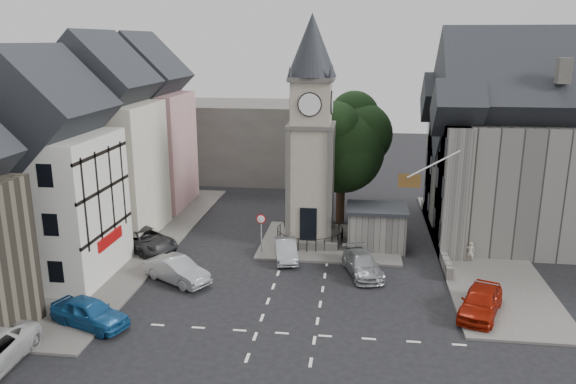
# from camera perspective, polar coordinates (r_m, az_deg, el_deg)

# --- Properties ---
(ground) EXTENTS (120.00, 120.00, 0.00)m
(ground) POSITION_cam_1_polar(r_m,az_deg,el_deg) (34.36, 1.01, -9.72)
(ground) COLOR black
(ground) RESTS_ON ground
(pavement_west) EXTENTS (6.00, 30.00, 0.14)m
(pavement_west) POSITION_cam_1_polar(r_m,az_deg,el_deg) (42.76, -15.00, -5.03)
(pavement_west) COLOR #595651
(pavement_west) RESTS_ON ground
(pavement_east) EXTENTS (6.00, 26.00, 0.14)m
(pavement_east) POSITION_cam_1_polar(r_m,az_deg,el_deg) (42.43, 18.68, -5.49)
(pavement_east) COLOR #595651
(pavement_east) RESTS_ON ground
(central_island) EXTENTS (10.00, 8.00, 0.16)m
(central_island) POSITION_cam_1_polar(r_m,az_deg,el_deg) (41.60, 4.31, -5.10)
(central_island) COLOR #595651
(central_island) RESTS_ON ground
(road_markings) EXTENTS (20.00, 8.00, 0.01)m
(road_markings) POSITION_cam_1_polar(r_m,az_deg,el_deg) (29.50, -0.22, -14.18)
(road_markings) COLOR silver
(road_markings) RESTS_ON ground
(clock_tower) EXTENTS (4.86, 4.86, 16.25)m
(clock_tower) POSITION_cam_1_polar(r_m,az_deg,el_deg) (39.63, 2.36, 5.96)
(clock_tower) COLOR #4C4944
(clock_tower) RESTS_ON ground
(stone_shelter) EXTENTS (4.30, 3.30, 3.08)m
(stone_shelter) POSITION_cam_1_polar(r_m,az_deg,el_deg) (40.62, 8.97, -3.56)
(stone_shelter) COLOR #575450
(stone_shelter) RESTS_ON ground
(town_tree) EXTENTS (7.20, 7.20, 10.80)m
(town_tree) POSITION_cam_1_polar(r_m,az_deg,el_deg) (44.64, 5.50, 5.45)
(town_tree) COLOR black
(town_tree) RESTS_ON ground
(warning_sign_post) EXTENTS (0.70, 0.19, 2.85)m
(warning_sign_post) POSITION_cam_1_polar(r_m,az_deg,el_deg) (39.05, -2.76, -3.41)
(warning_sign_post) COLOR black
(warning_sign_post) RESTS_ON ground
(terrace_pink) EXTENTS (8.10, 7.60, 12.80)m
(terrace_pink) POSITION_cam_1_polar(r_m,az_deg,el_deg) (51.26, -14.44, 5.86)
(terrace_pink) COLOR #C3868E
(terrace_pink) RESTS_ON ground
(terrace_cream) EXTENTS (8.10, 7.60, 12.80)m
(terrace_cream) POSITION_cam_1_polar(r_m,az_deg,el_deg) (44.04, -18.23, 4.11)
(terrace_cream) COLOR #EFE1C8
(terrace_cream) RESTS_ON ground
(terrace_tudor) EXTENTS (8.10, 7.60, 12.00)m
(terrace_tudor) POSITION_cam_1_polar(r_m,az_deg,el_deg) (37.24, -23.38, 1.07)
(terrace_tudor) COLOR silver
(terrace_tudor) RESTS_ON ground
(backdrop_west) EXTENTS (20.00, 10.00, 8.00)m
(backdrop_west) POSITION_cam_1_polar(r_m,az_deg,el_deg) (61.86, -7.18, 5.33)
(backdrop_west) COLOR #4C4944
(backdrop_west) RESTS_ON ground
(east_building) EXTENTS (14.40, 11.40, 12.60)m
(east_building) POSITION_cam_1_polar(r_m,az_deg,el_deg) (44.47, 23.18, 3.32)
(east_building) COLOR #575450
(east_building) RESTS_ON ground
(east_boundary_wall) EXTENTS (0.40, 16.00, 0.90)m
(east_boundary_wall) POSITION_cam_1_polar(r_m,az_deg,el_deg) (43.70, 14.63, -4.04)
(east_boundary_wall) COLOR #575450
(east_boundary_wall) RESTS_ON ground
(flagpole) EXTENTS (3.68, 0.10, 2.74)m
(flagpole) POSITION_cam_1_polar(r_m,az_deg,el_deg) (36.06, 14.54, 2.74)
(flagpole) COLOR white
(flagpole) RESTS_ON ground
(car_west_blue) EXTENTS (4.77, 3.16, 1.51)m
(car_west_blue) POSITION_cam_1_polar(r_m,az_deg,el_deg) (31.61, -19.50, -11.47)
(car_west_blue) COLOR #1A5490
(car_west_blue) RESTS_ON ground
(car_west_silver) EXTENTS (4.77, 3.74, 1.52)m
(car_west_silver) POSITION_cam_1_polar(r_m,az_deg,el_deg) (35.56, -11.20, -7.80)
(car_west_silver) COLOR #A2A6AA
(car_west_silver) RESTS_ON ground
(car_west_grey) EXTENTS (6.02, 5.43, 1.56)m
(car_west_grey) POSITION_cam_1_polar(r_m,az_deg,el_deg) (41.24, -14.33, -4.70)
(car_west_grey) COLOR #2C2D2F
(car_west_grey) RESTS_ON ground
(car_island_silver) EXTENTS (2.19, 4.22, 1.32)m
(car_island_silver) POSITION_cam_1_polar(r_m,az_deg,el_deg) (38.37, -0.22, -5.91)
(car_island_silver) COLOR #989CA1
(car_island_silver) RESTS_ON ground
(car_island_east) EXTENTS (3.06, 4.97, 1.34)m
(car_island_east) POSITION_cam_1_polar(r_m,az_deg,el_deg) (36.31, 7.58, -7.29)
(car_island_east) COLOR #979B9F
(car_island_east) RESTS_ON ground
(car_east_red) EXTENTS (3.40, 5.00, 1.58)m
(car_east_red) POSITION_cam_1_polar(r_m,az_deg,el_deg) (32.65, 18.99, -10.47)
(car_east_red) COLOR #971808
(car_east_red) RESTS_ON ground
(pedestrian) EXTENTS (0.56, 0.39, 1.49)m
(pedestrian) POSITION_cam_1_polar(r_m,az_deg,el_deg) (39.68, 18.00, -5.83)
(pedestrian) COLOR #A79D8A
(pedestrian) RESTS_ON ground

